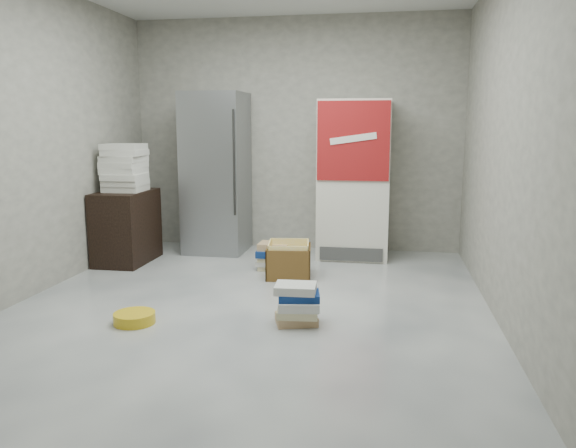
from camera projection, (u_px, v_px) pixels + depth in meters
The scene contains 10 objects.
ground at pixel (247, 310), 4.67m from camera, with size 5.00×5.00×0.00m, color silver.
room_shell at pixel (244, 89), 4.36m from camera, with size 4.04×5.04×2.82m.
steel_fridge at pixel (216, 173), 6.73m from camera, with size 0.70×0.72×1.90m.
coke_cooler at pixel (354, 179), 6.45m from camera, with size 0.80×0.73×1.80m.
wood_shelf at pixel (126, 227), 6.26m from camera, with size 0.50×0.80×0.80m, color black.
supply_box_stack at pixel (125, 168), 6.14m from camera, with size 0.44×0.44×0.52m.
phonebook_stack_main at pixel (297, 304), 4.32m from camera, with size 0.38×0.34×0.32m.
phonebook_stack_side at pixel (273, 256), 5.97m from camera, with size 0.35×0.30×0.29m.
cardboard_box at pixel (289, 262), 5.69m from camera, with size 0.49×0.49×0.36m.
bucket_lid at pixel (135, 318), 4.35m from camera, with size 0.32×0.32×0.09m, color gold.
Camera 1 is at (1.11, -4.35, 1.52)m, focal length 35.00 mm.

